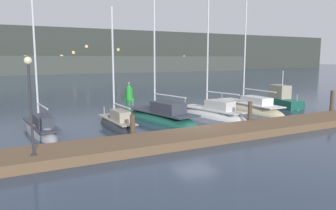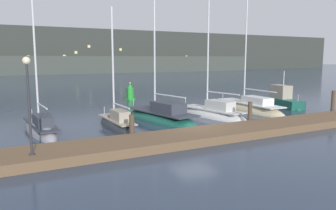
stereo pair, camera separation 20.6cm
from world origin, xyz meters
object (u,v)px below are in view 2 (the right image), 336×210
at_px(sailboat_berth_2, 41,130).
at_px(sailboat_berth_4, 161,119).
at_px(sailboat_berth_3, 117,127).
at_px(sailboat_berth_6, 249,109).
at_px(motorboat_berth_7, 283,103).
at_px(sailboat_berth_5, 213,115).
at_px(dock_lamppost, 28,90).
at_px(channel_buoy, 130,93).

height_order(sailboat_berth_2, sailboat_berth_4, sailboat_berth_4).
distance_m(sailboat_berth_3, sailboat_berth_6, 12.45).
bearing_deg(sailboat_berth_6, motorboat_berth_7, 4.06).
distance_m(sailboat_berth_2, sailboat_berth_4, 8.10).
distance_m(sailboat_berth_3, motorboat_berth_7, 16.70).
height_order(sailboat_berth_6, motorboat_berth_7, sailboat_berth_6).
height_order(sailboat_berth_4, sailboat_berth_5, sailboat_berth_5).
relative_size(sailboat_berth_2, sailboat_berth_4, 0.93).
bearing_deg(sailboat_berth_4, sailboat_berth_6, 3.21).
relative_size(sailboat_berth_2, dock_lamppost, 2.33).
bearing_deg(sailboat_berth_6, channel_buoy, 117.83).
xyz_separation_m(sailboat_berth_5, dock_lamppost, (-13.36, -5.91, 3.05)).
xyz_separation_m(sailboat_berth_4, sailboat_berth_6, (8.69, 0.49, -0.01)).
relative_size(sailboat_berth_2, sailboat_berth_6, 0.72).
bearing_deg(sailboat_berth_4, sailboat_berth_3, -163.51).
distance_m(sailboat_berth_2, sailboat_berth_6, 16.79).
xyz_separation_m(sailboat_berth_6, motorboat_berth_7, (4.25, 0.30, 0.20)).
bearing_deg(dock_lamppost, sailboat_berth_5, 23.85).
relative_size(sailboat_berth_5, channel_buoy, 5.52).
height_order(sailboat_berth_6, channel_buoy, sailboat_berth_6).
height_order(sailboat_berth_3, dock_lamppost, sailboat_berth_3).
bearing_deg(motorboat_berth_7, sailboat_berth_6, -175.94).
distance_m(sailboat_berth_3, channel_buoy, 14.79).
xyz_separation_m(sailboat_berth_3, dock_lamppost, (-5.50, -5.30, 3.05)).
bearing_deg(motorboat_berth_7, dock_lamppost, -162.02).
bearing_deg(motorboat_berth_7, sailboat_berth_2, -178.00).
distance_m(sailboat_berth_6, motorboat_berth_7, 4.26).
bearing_deg(sailboat_berth_2, sailboat_berth_3, -14.36).
distance_m(sailboat_berth_4, dock_lamppost, 11.57).
height_order(sailboat_berth_5, motorboat_berth_7, sailboat_berth_5).
height_order(sailboat_berth_4, motorboat_berth_7, sailboat_berth_4).
xyz_separation_m(sailboat_berth_2, sailboat_berth_4, (8.10, -0.05, 0.02)).
bearing_deg(sailboat_berth_5, sailboat_berth_3, -175.57).
height_order(sailboat_berth_3, sailboat_berth_4, sailboat_berth_4).
distance_m(sailboat_berth_5, channel_buoy, 13.00).
distance_m(sailboat_berth_2, dock_lamppost, 7.20).
bearing_deg(motorboat_berth_7, sailboat_berth_5, -171.78).
relative_size(sailboat_berth_4, dock_lamppost, 2.50).
relative_size(sailboat_berth_2, sailboat_berth_3, 1.13).
bearing_deg(sailboat_berth_6, sailboat_berth_5, -167.91).
bearing_deg(sailboat_berth_4, channel_buoy, 79.02).
distance_m(sailboat_berth_4, sailboat_berth_5, 4.23).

